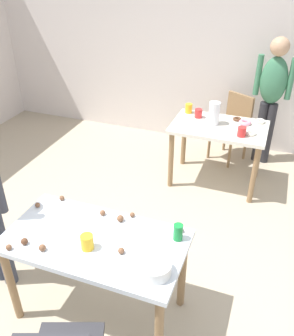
# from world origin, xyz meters

# --- Properties ---
(ground_plane) EXTENTS (6.40, 6.40, 0.00)m
(ground_plane) POSITION_xyz_m (0.00, 0.00, 0.00)
(ground_plane) COLOR tan
(wall_back) EXTENTS (6.40, 0.10, 2.60)m
(wall_back) POSITION_xyz_m (0.00, 3.20, 1.30)
(wall_back) COLOR silver
(wall_back) RESTS_ON ground_plane
(dining_table_near) EXTENTS (1.27, 0.67, 0.75)m
(dining_table_near) POSITION_xyz_m (-0.01, -0.09, 0.64)
(dining_table_near) COLOR silver
(dining_table_near) RESTS_ON ground_plane
(dining_table_far) EXTENTS (1.06, 0.69, 0.75)m
(dining_table_far) POSITION_xyz_m (0.45, 2.08, 0.63)
(dining_table_far) COLOR silver
(dining_table_far) RESTS_ON ground_plane
(chair_far_table) EXTENTS (0.54, 0.54, 0.87)m
(chair_far_table) POSITION_xyz_m (0.53, 2.77, 0.50)
(chair_far_table) COLOR olive
(chair_far_table) RESTS_ON ground_plane
(person_adult_far) EXTENTS (0.45, 0.23, 1.62)m
(person_adult_far) POSITION_xyz_m (0.93, 2.80, 0.98)
(person_adult_far) COLOR #28282D
(person_adult_far) RESTS_ON ground_plane
(mixing_bowl) EXTENTS (0.20, 0.20, 0.08)m
(mixing_bowl) POSITION_xyz_m (0.48, -0.23, 0.79)
(mixing_bowl) COLOR white
(mixing_bowl) RESTS_ON dining_table_near
(soda_can) EXTENTS (0.07, 0.07, 0.12)m
(soda_can) POSITION_xyz_m (0.53, 0.11, 0.81)
(soda_can) COLOR #198438
(soda_can) RESTS_ON dining_table_near
(fork_near) EXTENTS (0.17, 0.02, 0.01)m
(fork_near) POSITION_xyz_m (0.21, 0.05, 0.75)
(fork_near) COLOR silver
(fork_near) RESTS_ON dining_table_near
(cup_near_0) EXTENTS (0.09, 0.09, 0.11)m
(cup_near_0) POSITION_xyz_m (-0.01, -0.18, 0.80)
(cup_near_0) COLOR yellow
(cup_near_0) RESTS_ON dining_table_near
(cake_ball_0) EXTENTS (0.04, 0.04, 0.04)m
(cake_ball_0) POSITION_xyz_m (-0.50, -0.38, 0.77)
(cake_ball_0) COLOR brown
(cake_ball_0) RESTS_ON dining_table_near
(cake_ball_1) EXTENTS (0.05, 0.05, 0.05)m
(cake_ball_1) POSITION_xyz_m (-0.43, -0.30, 0.77)
(cake_ball_1) COLOR brown
(cake_ball_1) RESTS_ON dining_table_near
(cake_ball_2) EXTENTS (0.04, 0.04, 0.04)m
(cake_ball_2) POSITION_xyz_m (0.22, -0.15, 0.77)
(cake_ball_2) COLOR brown
(cake_ball_2) RESTS_ON dining_table_near
(cake_ball_3) EXTENTS (0.05, 0.05, 0.05)m
(cake_ball_3) POSITION_xyz_m (-0.29, -0.31, 0.77)
(cake_ball_3) COLOR brown
(cake_ball_3) RESTS_ON dining_table_near
(cake_ball_4) EXTENTS (0.04, 0.04, 0.04)m
(cake_ball_4) POSITION_xyz_m (-0.47, 0.23, 0.77)
(cake_ball_4) COLOR brown
(cake_ball_4) RESTS_ON dining_table_near
(cake_ball_5) EXTENTS (0.05, 0.05, 0.05)m
(cake_ball_5) POSITION_xyz_m (0.08, 0.15, 0.78)
(cake_ball_5) COLOR brown
(cake_ball_5) RESTS_ON dining_table_near
(cake_ball_6) EXTENTS (0.04, 0.04, 0.04)m
(cake_ball_6) POSITION_xyz_m (0.53, 0.19, 0.77)
(cake_ball_6) COLOR brown
(cake_ball_6) RESTS_ON dining_table_near
(cake_ball_7) EXTENTS (0.04, 0.04, 0.04)m
(cake_ball_7) POSITION_xyz_m (-0.08, 0.17, 0.77)
(cake_ball_7) COLOR brown
(cake_ball_7) RESTS_ON dining_table_near
(cake_ball_8) EXTENTS (0.04, 0.04, 0.04)m
(cake_ball_8) POSITION_xyz_m (-0.59, 0.08, 0.77)
(cake_ball_8) COLOR brown
(cake_ball_8) RESTS_ON dining_table_near
(cake_ball_9) EXTENTS (0.04, 0.04, 0.04)m
(cake_ball_9) POSITION_xyz_m (0.14, 0.23, 0.77)
(cake_ball_9) COLOR brown
(cake_ball_9) RESTS_ON dining_table_near
(pitcher_far) EXTENTS (0.13, 0.13, 0.26)m
(pitcher_far) POSITION_xyz_m (0.37, 2.10, 0.88)
(pitcher_far) COLOR white
(pitcher_far) RESTS_ON dining_table_far
(cup_far_0) EXTENTS (0.09, 0.09, 0.10)m
(cup_far_0) POSITION_xyz_m (0.17, 2.22, 0.80)
(cup_far_0) COLOR red
(cup_far_0) RESTS_ON dining_table_far
(cup_far_1) EXTENTS (0.08, 0.08, 0.10)m
(cup_far_1) POSITION_xyz_m (0.31, 2.34, 0.80)
(cup_far_1) COLOR #3351B2
(cup_far_1) RESTS_ON dining_table_far
(cup_far_2) EXTENTS (0.08, 0.08, 0.11)m
(cup_far_2) POSITION_xyz_m (0.02, 2.32, 0.81)
(cup_far_2) COLOR yellow
(cup_far_2) RESTS_ON dining_table_far
(cup_far_3) EXTENTS (0.09, 0.09, 0.11)m
(cup_far_3) POSITION_xyz_m (0.72, 1.89, 0.80)
(cup_far_3) COLOR red
(cup_far_3) RESTS_ON dining_table_far
(donut_far_0) EXTENTS (0.12, 0.12, 0.04)m
(donut_far_0) POSITION_xyz_m (0.87, 2.32, 0.77)
(donut_far_0) COLOR white
(donut_far_0) RESTS_ON dining_table_far
(donut_far_1) EXTENTS (0.10, 0.10, 0.03)m
(donut_far_1) POSITION_xyz_m (0.61, 2.30, 0.76)
(donut_far_1) COLOR brown
(donut_far_1) RESTS_ON dining_table_far
(donut_far_2) EXTENTS (0.14, 0.14, 0.04)m
(donut_far_2) POSITION_xyz_m (0.71, 2.22, 0.77)
(donut_far_2) COLOR pink
(donut_far_2) RESTS_ON dining_table_far
(donut_far_3) EXTENTS (0.12, 0.12, 0.04)m
(donut_far_3) POSITION_xyz_m (0.80, 1.97, 0.77)
(donut_far_3) COLOR white
(donut_far_3) RESTS_ON dining_table_far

